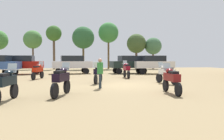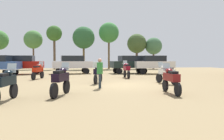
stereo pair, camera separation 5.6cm
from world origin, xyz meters
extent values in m
cube|color=#8A754F|center=(0.00, 0.00, 0.01)|extent=(44.00, 52.00, 0.02)
cylinder|color=black|center=(-5.17, -4.01, 0.34)|extent=(0.18, 0.65, 0.64)
cube|color=black|center=(-5.24, -4.83, 0.84)|extent=(0.48, 1.42, 0.36)
ellipsoid|color=black|center=(-5.21, -4.52, 1.12)|extent=(0.36, 0.51, 0.24)
cube|color=black|center=(-5.26, -5.07, 1.08)|extent=(0.35, 0.58, 0.12)
cube|color=silver|center=(-5.18, -4.17, 1.30)|extent=(0.37, 0.18, 0.39)
cylinder|color=#B7B7BC|center=(-5.19, -4.27, 1.24)|extent=(0.62, 0.09, 0.04)
cylinder|color=black|center=(1.93, -2.93, 0.33)|extent=(0.14, 0.62, 0.61)
cylinder|color=black|center=(1.89, -4.54, 0.33)|extent=(0.14, 0.62, 0.61)
cube|color=maroon|center=(1.91, -3.74, 0.81)|extent=(0.40, 1.38, 0.36)
ellipsoid|color=maroon|center=(1.92, -3.43, 1.09)|extent=(0.33, 0.49, 0.24)
cube|color=black|center=(1.90, -3.98, 1.05)|extent=(0.31, 0.57, 0.12)
cube|color=silver|center=(1.93, -3.09, 1.27)|extent=(0.36, 0.16, 0.39)
cylinder|color=#B7B7BC|center=(1.92, -3.19, 1.21)|extent=(0.62, 0.05, 0.04)
cylinder|color=black|center=(-1.45, 0.62, 0.33)|extent=(0.30, 0.64, 0.63)
cylinder|color=black|center=(-1.01, 2.00, 0.33)|extent=(0.30, 0.64, 0.63)
cube|color=black|center=(-1.23, 1.31, 0.83)|extent=(0.71, 1.29, 0.36)
ellipsoid|color=black|center=(-1.31, 1.05, 1.11)|extent=(0.45, 0.55, 0.24)
cube|color=black|center=(-1.16, 1.52, 1.07)|extent=(0.45, 0.62, 0.12)
cube|color=silver|center=(-1.40, 0.75, 1.29)|extent=(0.39, 0.25, 0.39)
cylinder|color=#B7B7BC|center=(-1.38, 0.84, 1.23)|extent=(0.60, 0.22, 0.04)
cylinder|color=black|center=(-3.04, -2.98, 0.35)|extent=(0.30, 0.67, 0.67)
cylinder|color=black|center=(-3.45, -4.40, 0.35)|extent=(0.30, 0.67, 0.67)
cube|color=black|center=(-3.25, -3.69, 0.87)|extent=(0.69, 1.31, 0.36)
ellipsoid|color=black|center=(-3.17, -3.42, 1.15)|extent=(0.44, 0.55, 0.24)
cube|color=black|center=(-3.31, -3.90, 1.11)|extent=(0.44, 0.62, 0.12)
cube|color=silver|center=(-3.08, -3.12, 1.33)|extent=(0.39, 0.25, 0.39)
cylinder|color=#B7B7BC|center=(-3.11, -3.21, 1.27)|extent=(0.61, 0.21, 0.04)
cylinder|color=black|center=(1.48, 5.83, 0.36)|extent=(0.13, 0.68, 0.68)
cylinder|color=black|center=(1.50, 4.24, 0.36)|extent=(0.13, 0.68, 0.68)
cube|color=maroon|center=(1.49, 5.04, 0.88)|extent=(0.38, 1.36, 0.36)
ellipsoid|color=maroon|center=(1.49, 5.34, 1.16)|extent=(0.33, 0.48, 0.24)
cube|color=black|center=(1.49, 4.80, 1.12)|extent=(0.31, 0.56, 0.12)
cube|color=silver|center=(1.48, 5.68, 1.34)|extent=(0.36, 0.16, 0.39)
cylinder|color=#B7B7BC|center=(1.48, 5.58, 1.28)|extent=(0.62, 0.04, 0.04)
cylinder|color=black|center=(-5.72, 5.63, 0.32)|extent=(0.25, 0.62, 0.60)
cylinder|color=black|center=(-6.09, 4.07, 0.32)|extent=(0.25, 0.62, 0.60)
cube|color=red|center=(-5.90, 4.85, 0.80)|extent=(0.66, 1.41, 0.36)
ellipsoid|color=red|center=(-5.83, 5.15, 1.08)|extent=(0.42, 0.54, 0.24)
cube|color=black|center=(-5.96, 4.62, 1.04)|extent=(0.42, 0.61, 0.12)
cube|color=silver|center=(-5.76, 5.48, 1.26)|extent=(0.39, 0.23, 0.39)
cylinder|color=#B7B7BC|center=(-5.78, 5.38, 1.20)|extent=(0.61, 0.18, 0.04)
cylinder|color=black|center=(3.01, 1.05, 0.33)|extent=(0.30, 0.63, 0.62)
cylinder|color=black|center=(3.49, -0.47, 0.33)|extent=(0.30, 0.63, 0.62)
cube|color=silver|center=(3.25, 0.29, 0.82)|extent=(0.75, 1.40, 0.36)
ellipsoid|color=silver|center=(3.16, 0.58, 1.10)|extent=(0.45, 0.55, 0.24)
cube|color=black|center=(3.32, 0.06, 1.06)|extent=(0.45, 0.62, 0.12)
cube|color=silver|center=(3.06, 0.91, 1.28)|extent=(0.39, 0.25, 0.39)
cylinder|color=#B7B7BC|center=(3.09, 0.81, 1.22)|extent=(0.60, 0.22, 0.04)
cylinder|color=black|center=(-4.76, 10.26, 0.34)|extent=(0.67, 0.32, 0.64)
cylinder|color=black|center=(-4.99, 11.69, 0.34)|extent=(0.67, 0.32, 0.64)
cylinder|color=black|center=(-1.88, 10.73, 0.34)|extent=(0.67, 0.32, 0.64)
cylinder|color=black|center=(-2.11, 12.15, 0.34)|extent=(0.67, 0.32, 0.64)
cube|color=silver|center=(-3.43, 11.21, 1.03)|extent=(4.53, 2.46, 0.75)
cube|color=black|center=(-3.43, 11.21, 1.71)|extent=(2.59, 1.94, 0.61)
cylinder|color=black|center=(1.68, 9.95, 0.34)|extent=(0.66, 0.31, 0.64)
cylinder|color=black|center=(1.47, 11.37, 0.34)|extent=(0.66, 0.31, 0.64)
cylinder|color=black|center=(4.57, 10.37, 0.34)|extent=(0.66, 0.31, 0.64)
cylinder|color=black|center=(4.36, 11.79, 0.34)|extent=(0.66, 0.31, 0.64)
cube|color=black|center=(3.02, 10.87, 1.03)|extent=(4.51, 2.40, 0.75)
cube|color=black|center=(3.02, 10.87, 1.71)|extent=(2.57, 1.91, 0.61)
cylinder|color=black|center=(4.06, 9.17, 0.34)|extent=(0.64, 0.23, 0.64)
cylinder|color=black|center=(4.03, 10.61, 0.34)|extent=(0.64, 0.23, 0.64)
cylinder|color=black|center=(6.98, 9.22, 0.34)|extent=(0.64, 0.23, 0.64)
cylinder|color=black|center=(6.95, 10.66, 0.34)|extent=(0.64, 0.23, 0.64)
cube|color=silver|center=(5.51, 9.91, 1.03)|extent=(4.33, 1.88, 0.75)
cube|color=black|center=(5.51, 9.91, 1.71)|extent=(2.39, 1.63, 0.61)
cylinder|color=black|center=(-10.20, 10.42, 0.34)|extent=(0.64, 0.22, 0.64)
cylinder|color=black|center=(-10.21, 11.86, 0.34)|extent=(0.64, 0.22, 0.64)
cylinder|color=black|center=(-7.28, 10.43, 0.34)|extent=(0.64, 0.22, 0.64)
cylinder|color=black|center=(-7.28, 11.87, 0.34)|extent=(0.64, 0.22, 0.64)
cube|color=#9C130B|center=(-8.74, 11.14, 1.03)|extent=(4.30, 1.81, 0.75)
cube|color=black|center=(-8.74, 11.14, 1.71)|extent=(2.37, 1.59, 0.61)
cylinder|color=black|center=(-9.28, 8.46, 0.34)|extent=(0.66, 0.28, 0.64)
cylinder|color=black|center=(-9.13, 9.89, 0.34)|extent=(0.66, 0.28, 0.64)
cylinder|color=#27343F|center=(-1.31, -1.44, 0.43)|extent=(0.14, 0.14, 0.82)
cylinder|color=#27343F|center=(-1.31, -1.27, 0.43)|extent=(0.14, 0.14, 0.82)
cylinder|color=#32873A|center=(-1.31, -1.35, 1.16)|extent=(0.34, 0.34, 0.65)
sphere|color=tan|center=(-1.31, -1.35, 1.59)|extent=(0.22, 0.22, 0.22)
cylinder|color=brown|center=(9.28, 21.64, 1.58)|extent=(0.28, 0.28, 3.12)
sphere|color=#416C46|center=(9.28, 21.64, 3.77)|extent=(2.77, 2.77, 2.77)
cylinder|color=brown|center=(1.97, 22.50, 2.61)|extent=(0.30, 0.30, 5.17)
sphere|color=#397D39|center=(1.97, 22.50, 5.94)|extent=(3.30, 3.30, 3.30)
cylinder|color=brown|center=(-2.13, 21.15, 2.10)|extent=(0.31, 0.31, 4.15)
sphere|color=#2C5D31|center=(-2.13, 21.15, 4.95)|extent=(3.44, 3.44, 3.44)
cylinder|color=brown|center=(-9.98, 22.47, 2.03)|extent=(0.26, 0.26, 4.02)
sphere|color=#487D3C|center=(-9.98, 22.47, 4.68)|extent=(2.86, 2.86, 2.86)
cylinder|color=brown|center=(-6.63, 21.52, 2.54)|extent=(0.36, 0.36, 5.03)
sphere|color=#356325|center=(-6.63, 21.52, 5.59)|extent=(2.39, 2.39, 2.39)
cylinder|color=#4D3A2F|center=(6.51, 21.87, 1.74)|extent=(0.38, 0.38, 3.44)
sphere|color=#3B5229|center=(6.51, 21.87, 4.16)|extent=(3.15, 3.15, 3.15)
camera|label=1|loc=(-2.30, -13.80, 1.69)|focal=35.61mm
camera|label=2|loc=(-2.25, -13.80, 1.69)|focal=35.61mm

